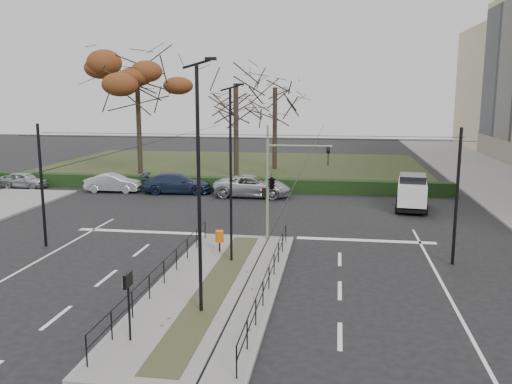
% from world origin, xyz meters
% --- Properties ---
extents(ground, '(140.00, 140.00, 0.00)m').
position_xyz_m(ground, '(0.00, 0.00, 0.00)').
color(ground, black).
rests_on(ground, ground).
extents(median_island, '(4.40, 15.00, 0.14)m').
position_xyz_m(median_island, '(0.00, -2.50, 0.07)').
color(median_island, slate).
rests_on(median_island, ground).
extents(park, '(38.00, 26.00, 0.10)m').
position_xyz_m(park, '(-6.00, 32.00, 0.05)').
color(park, '#242E17').
rests_on(park, ground).
extents(hedge, '(38.00, 1.00, 1.00)m').
position_xyz_m(hedge, '(-6.00, 18.60, 0.50)').
color(hedge, black).
rests_on(hedge, ground).
extents(median_railing, '(4.14, 13.24, 0.92)m').
position_xyz_m(median_railing, '(0.00, -2.60, 0.98)').
color(median_railing, black).
rests_on(median_railing, median_island).
extents(catenary, '(20.00, 34.00, 6.00)m').
position_xyz_m(catenary, '(0.00, 1.62, 3.42)').
color(catenary, black).
rests_on(catenary, ground).
extents(traffic_light, '(3.49, 1.98, 5.13)m').
position_xyz_m(traffic_light, '(1.36, 4.50, 3.13)').
color(traffic_light, slate).
rests_on(traffic_light, median_island).
extents(litter_bin, '(0.39, 0.39, 1.00)m').
position_xyz_m(litter_bin, '(-0.84, 1.92, 0.85)').
color(litter_bin, black).
rests_on(litter_bin, median_island).
extents(info_panel, '(0.12, 0.55, 2.09)m').
position_xyz_m(info_panel, '(-1.51, -7.50, 1.78)').
color(info_panel, black).
rests_on(info_panel, median_island).
extents(streetlamp_median_near, '(0.70, 0.14, 8.37)m').
position_xyz_m(streetlamp_median_near, '(0.06, -5.03, 4.40)').
color(streetlamp_median_near, black).
rests_on(streetlamp_median_near, median_island).
extents(streetlamp_median_far, '(0.64, 0.13, 7.67)m').
position_xyz_m(streetlamp_median_far, '(-0.01, 0.63, 4.04)').
color(streetlamp_median_far, black).
rests_on(streetlamp_median_far, median_island).
extents(parked_car_first, '(3.87, 1.84, 1.28)m').
position_xyz_m(parked_car_first, '(-20.04, 17.24, 0.64)').
color(parked_car_first, '#A3A6AB').
rests_on(parked_car_first, ground).
extents(parked_car_second, '(4.24, 1.66, 1.37)m').
position_xyz_m(parked_car_second, '(-12.36, 16.64, 0.69)').
color(parked_car_second, '#A3A6AB').
rests_on(parked_car_second, ground).
extents(parked_car_third, '(5.39, 2.71, 1.50)m').
position_xyz_m(parked_car_third, '(-7.39, 16.91, 0.75)').
color(parked_car_third, '#1D2844').
rests_on(parked_car_third, ground).
extents(parked_car_fourth, '(5.57, 2.59, 1.55)m').
position_xyz_m(parked_car_fourth, '(-1.59, 16.37, 0.77)').
color(parked_car_fourth, '#A3A6AB').
rests_on(parked_car_fourth, ground).
extents(white_van, '(2.35, 4.39, 2.28)m').
position_xyz_m(white_van, '(9.28, 13.42, 1.20)').
color(white_van, silver).
rests_on(white_van, ground).
extents(rust_tree, '(10.89, 10.89, 12.31)m').
position_xyz_m(rust_tree, '(-13.52, 25.54, 9.46)').
color(rust_tree, black).
rests_on(rust_tree, park).
extents(bare_tree_center, '(6.00, 6.00, 10.46)m').
position_xyz_m(bare_tree_center, '(-1.61, 30.47, 7.39)').
color(bare_tree_center, black).
rests_on(bare_tree_center, park).
extents(bare_tree_near, '(6.32, 6.32, 10.84)m').
position_xyz_m(bare_tree_near, '(-4.41, 25.08, 7.66)').
color(bare_tree_near, black).
rests_on(bare_tree_near, park).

